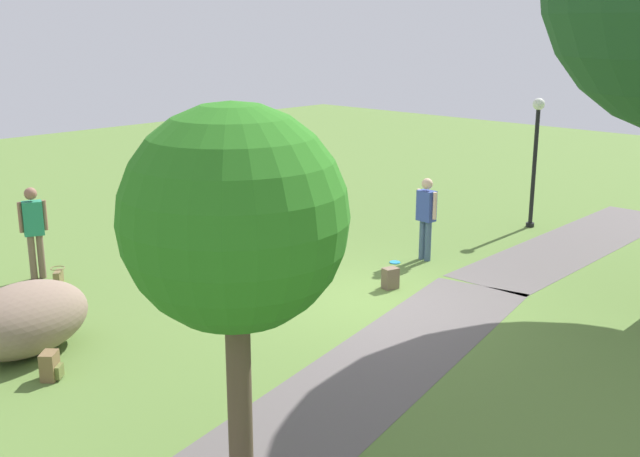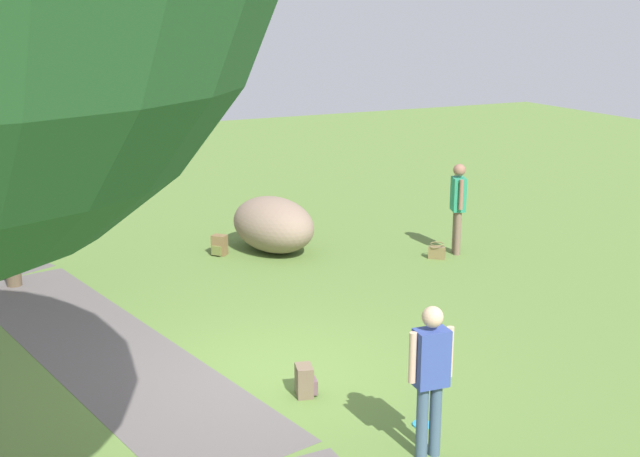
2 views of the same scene
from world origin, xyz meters
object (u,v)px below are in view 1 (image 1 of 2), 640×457
at_px(frisbee_on_grass, 395,262).
at_px(woman_with_handbag, 34,226).
at_px(young_tree_near_path, 234,220).
at_px(man_near_boulder, 426,213).
at_px(lamp_post, 536,148).
at_px(spare_backpack_on_lawn, 390,278).
at_px(lawn_boulder, 25,319).
at_px(backpack_by_boulder, 51,366).
at_px(handbag_on_grass, 58,276).

bearing_deg(frisbee_on_grass, woman_with_handbag, -38.11).
xyz_separation_m(young_tree_near_path, man_near_boulder, (-7.95, -3.42, -1.93)).
relative_size(lamp_post, spare_backpack_on_lawn, 7.76).
xyz_separation_m(lawn_boulder, man_near_boulder, (-7.94, 1.51, 0.47)).
xyz_separation_m(young_tree_near_path, frisbee_on_grass, (-7.35, -3.74, -2.93)).
xyz_separation_m(lawn_boulder, woman_with_handbag, (-1.77, -3.18, 0.52)).
height_order(man_near_boulder, spare_backpack_on_lawn, man_near_boulder).
bearing_deg(backpack_by_boulder, young_tree_near_path, 92.65).
relative_size(lawn_boulder, man_near_boulder, 1.31).
bearing_deg(lawn_boulder, young_tree_near_path, 89.95).
height_order(woman_with_handbag, backpack_by_boulder, woman_with_handbag).
distance_m(lamp_post, backpack_by_boulder, 12.23).
distance_m(woman_with_handbag, backpack_by_boulder, 4.76).
relative_size(handbag_on_grass, frisbee_on_grass, 1.73).
height_order(woman_with_handbag, man_near_boulder, woman_with_handbag).
height_order(lawn_boulder, handbag_on_grass, lawn_boulder).
bearing_deg(lamp_post, man_near_boulder, -3.59).
height_order(woman_with_handbag, frisbee_on_grass, woman_with_handbag).
bearing_deg(handbag_on_grass, spare_backpack_on_lawn, 131.13).
relative_size(young_tree_near_path, frisbee_on_grass, 18.45).
bearing_deg(young_tree_near_path, woman_with_handbag, -102.35).
relative_size(young_tree_near_path, lawn_boulder, 1.80).
height_order(young_tree_near_path, woman_with_handbag, young_tree_near_path).
distance_m(lawn_boulder, backpack_by_boulder, 1.15).
height_order(young_tree_near_path, lawn_boulder, young_tree_near_path).
relative_size(handbag_on_grass, backpack_by_boulder, 0.96).
relative_size(lawn_boulder, spare_backpack_on_lawn, 5.71).
bearing_deg(spare_backpack_on_lawn, woman_with_handbag, -51.03).
height_order(lamp_post, spare_backpack_on_lawn, lamp_post).
bearing_deg(woman_with_handbag, lamp_post, 154.04).
height_order(man_near_boulder, handbag_on_grass, man_near_boulder).
bearing_deg(man_near_boulder, young_tree_near_path, 23.30).
relative_size(lamp_post, backpack_by_boulder, 7.76).
bearing_deg(lamp_post, frisbee_on_grass, -7.02).
xyz_separation_m(backpack_by_boulder, spare_backpack_on_lawn, (-6.23, 1.03, 0.00)).
distance_m(handbag_on_grass, backpack_by_boulder, 4.26).
bearing_deg(spare_backpack_on_lawn, handbag_on_grass, -48.87).
height_order(backpack_by_boulder, spare_backpack_on_lawn, same).
distance_m(man_near_boulder, spare_backpack_on_lawn, 2.15).
distance_m(young_tree_near_path, lamp_post, 12.37).
relative_size(lamp_post, frisbee_on_grass, 13.96).
distance_m(lawn_boulder, woman_with_handbag, 3.67).
distance_m(woman_with_handbag, spare_backpack_on_lawn, 6.85).
bearing_deg(man_near_boulder, lawn_boulder, -10.76).
distance_m(young_tree_near_path, lawn_boulder, 5.49).
bearing_deg(man_near_boulder, woman_with_handbag, -37.21).
bearing_deg(woman_with_handbag, young_tree_near_path, 77.65).
distance_m(young_tree_near_path, handbag_on_grass, 8.29).
relative_size(young_tree_near_path, spare_backpack_on_lawn, 10.26).
xyz_separation_m(man_near_boulder, handbag_on_grass, (6.04, -4.15, -0.87)).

